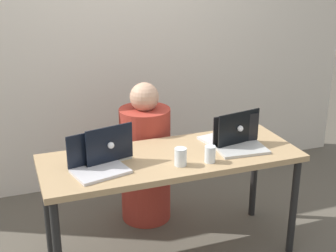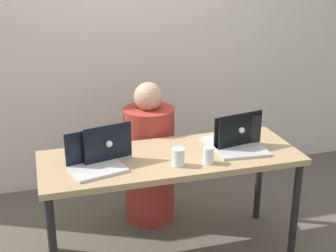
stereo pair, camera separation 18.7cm
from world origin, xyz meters
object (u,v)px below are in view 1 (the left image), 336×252
Objects in this scene: laptop_front_right at (240,142)px; water_glass_right at (210,155)px; laptop_back_right at (231,135)px; person_at_center at (145,160)px; laptop_front_left at (97,163)px; water_glass_center at (180,158)px; laptop_back_left at (104,152)px.

water_glass_right is (-0.28, -0.13, -0.00)m from laptop_front_right.
laptop_back_right is 3.59× the size of water_glass_right.
person_at_center is 3.24× the size of laptop_front_right.
person_at_center is 0.82m from laptop_front_left.
laptop_back_right is (0.96, 0.13, 0.00)m from laptop_front_left.
water_glass_center is (0.50, -0.10, -0.00)m from laptop_front_left.
laptop_front_left is 0.97m from laptop_front_right.
laptop_front_left is 0.99× the size of laptop_back_left.
laptop_front_left reaches higher than laptop_front_right.
laptop_front_left is at bearing -175.35° from laptop_front_right.
water_glass_center is (-0.19, 0.02, 0.00)m from water_glass_right.
person_at_center is 3.02× the size of laptop_back_left.
laptop_back_right is 0.38m from water_glass_right.
person_at_center is 0.82m from laptop_front_right.
laptop_front_right is 0.13m from laptop_back_right.
laptop_back_left is at bearing 51.05° from person_at_center.
laptop_back_right is at bearing 166.26° from laptop_back_left.
water_glass_center is (0.42, -0.24, -0.01)m from laptop_back_left.
person_at_center is at bearing -145.57° from laptop_back_left.
water_glass_center is (-0.47, -0.24, -0.00)m from laptop_back_right.
laptop_front_right is (0.48, -0.58, 0.31)m from person_at_center.
water_glass_right is 0.19m from water_glass_center.
water_glass_center is at bearing 15.62° from laptop_back_right.
laptop_front_right reaches higher than water_glass_right.
laptop_front_right is 0.89× the size of laptop_back_right.
laptop_back_right is at bearing 26.72° from water_glass_center.
laptop_back_right is 3.42× the size of water_glass_center.
laptop_back_right reaches higher than laptop_front_left.
laptop_back_right is at bearing -6.13° from laptop_front_left.
water_glass_right is 0.95× the size of water_glass_center.
laptop_front_left is 3.25× the size of water_glass_center.
water_glass_center is at bearing 94.00° from person_at_center.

